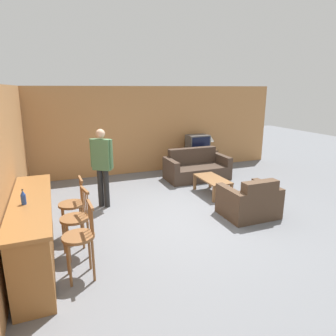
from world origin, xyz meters
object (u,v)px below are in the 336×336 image
at_px(bar_chair_near, 80,240).
at_px(tv_unit, 197,160).
at_px(bar_chair_far, 73,207).
at_px(armchair_near, 250,202).
at_px(person_by_window, 102,163).
at_px(bar_chair_mid, 76,222).
at_px(tv, 198,143).
at_px(couch_far, 196,169).
at_px(table_lamp, 210,139).
at_px(bottle, 23,198).
at_px(coffee_table, 212,181).

bearing_deg(bar_chair_near, tv_unit, 48.05).
height_order(bar_chair_far, armchair_near, bar_chair_far).
bearing_deg(person_by_window, bar_chair_near, -106.48).
bearing_deg(bar_chair_mid, bar_chair_far, 89.98).
distance_m(bar_chair_near, bar_chair_far, 1.24).
relative_size(armchair_near, tv, 1.56).
height_order(couch_far, tv, tv).
distance_m(tv, table_lamp, 0.45).
xyz_separation_m(bar_chair_near, table_lamp, (4.50, 4.52, 0.41)).
bearing_deg(bar_chair_mid, bottle, -168.06).
relative_size(couch_far, coffee_table, 1.68).
relative_size(couch_far, armchair_near, 1.69).
bearing_deg(bottle, armchair_near, 5.38).
xyz_separation_m(bar_chair_near, person_by_window, (0.73, 2.47, 0.42)).
relative_size(bar_chair_near, couch_far, 0.60).
bearing_deg(tv, couch_far, -118.67).
height_order(bar_chair_mid, tv, tv).
relative_size(bar_chair_far, couch_far, 0.60).
relative_size(armchair_near, bottle, 4.83).
height_order(tv_unit, person_by_window, person_by_window).
bearing_deg(person_by_window, bar_chair_far, -120.67).
distance_m(bar_chair_far, table_lamp, 5.59).
xyz_separation_m(couch_far, bottle, (-4.24, -3.16, 0.80)).
bearing_deg(bar_chair_far, bar_chair_mid, -90.02).
bearing_deg(person_by_window, armchair_near, -31.15).
relative_size(couch_far, bottle, 8.15).
bearing_deg(bar_chair_mid, tv, 43.82).
height_order(tv, bottle, bottle).
height_order(coffee_table, person_by_window, person_by_window).
relative_size(couch_far, tv, 2.64).
bearing_deg(bar_chair_far, couch_far, 33.76).
xyz_separation_m(tv, table_lamp, (0.44, 0.00, 0.09)).
height_order(coffee_table, tv_unit, tv_unit).
distance_m(tv_unit, tv, 0.56).
relative_size(tv, table_lamp, 1.49).
distance_m(table_lamp, person_by_window, 4.29).
xyz_separation_m(armchair_near, person_by_window, (-2.67, 1.61, 0.69)).
height_order(coffee_table, bottle, bottle).
height_order(tv_unit, table_lamp, table_lamp).
relative_size(bar_chair_far, coffee_table, 1.00).
bearing_deg(tv, bar_chair_mid, -136.18).
height_order(bar_chair_near, bar_chair_far, same).
bearing_deg(bar_chair_near, tv, 48.03).
bearing_deg(bar_chair_mid, couch_far, 40.10).
bearing_deg(armchair_near, couch_far, 86.31).
bearing_deg(bar_chair_near, couch_far, 45.42).
height_order(table_lamp, person_by_window, person_by_window).
bearing_deg(bottle, bar_chair_far, 49.05).
bearing_deg(couch_far, tv, 61.33).
bearing_deg(person_by_window, coffee_table, -4.05).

